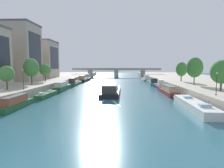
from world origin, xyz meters
The scene contains 27 objects.
ground_plane centered at (0.00, 0.00, 0.00)m, with size 400.00×400.00×0.00m, color #2D6070.
quay_left centered at (-35.85, 55.00, 1.20)m, with size 36.00×170.00×2.41m, color #B7AD9E.
quay_right centered at (35.85, 55.00, 1.20)m, with size 36.00×170.00×2.41m, color #B7AD9E.
barge_midriver centered at (0.01, 30.26, 0.89)m, with size 5.02×22.13×3.02m.
wake_behind_barge centered at (-0.06, 16.40, 0.01)m, with size 5.60×5.93×0.03m.
moored_boat_left_end centered at (-16.16, 11.14, 1.00)m, with size 2.11×11.22×2.41m.
moored_boat_left_near centered at (-15.62, 23.70, 0.57)m, with size 2.02×10.74×2.18m.
moored_boat_left_far centered at (-16.05, 37.37, 1.13)m, with size 3.03×13.96×2.70m.
moored_boat_left_midway centered at (-15.76, 53.05, 0.90)m, with size 2.78×15.96×3.04m.
moored_boat_left_second centered at (-15.48, 71.19, 0.99)m, with size 3.65×16.57×3.24m.
moored_boat_left_lone centered at (-15.69, 88.78, 0.96)m, with size 2.71×13.56×3.17m.
moored_boat_right_second centered at (15.73, 12.27, 0.69)m, with size 3.67×17.08×2.44m.
moored_boat_right_downstream centered at (15.53, 29.21, 1.06)m, with size 2.59×14.37×2.54m.
moored_boat_right_midway centered at (15.81, 43.39, 0.91)m, with size 2.03×11.96×3.17m.
moored_boat_right_gap_after centered at (16.15, 58.23, 0.85)m, with size 3.43×15.95×2.83m.
moored_boat_right_upstream centered at (15.80, 77.24, 0.94)m, with size 3.07×15.41×3.23m.
tree_left_midway centered at (-22.53, 18.75, 5.95)m, with size 3.25×3.25×5.32m.
tree_left_distant centered at (-22.75, 30.77, 7.24)m, with size 4.19×4.19×7.41m.
tree_left_second centered at (-23.08, 41.36, 6.40)m, with size 3.79×3.79×6.00m.
tree_right_end_of_row centered at (23.53, 18.29, 6.43)m, with size 4.54×4.54×6.49m.
tree_right_second centered at (23.25, 31.69, 7.26)m, with size 4.42×4.42×7.65m.
tree_right_past_mid centered at (23.65, 43.97, 6.56)m, with size 3.74×3.74×6.60m.
lamppost_left_bank centered at (-19.15, 19.36, 4.88)m, with size 0.28×0.28×4.50m.
lamppost_right_bank centered at (19.70, 12.56, 4.68)m, with size 0.28×0.28×4.11m.
building_left_far_end centered at (-34.25, 43.57, 12.48)m, with size 14.54×11.95×20.12m.
building_left_corner centered at (-34.25, 63.03, 10.77)m, with size 14.20×13.33×16.69m.
bridge_far centered at (0.00, 105.35, 4.07)m, with size 59.70×4.40×6.41m.
Camera 1 is at (2.46, -21.19, 7.60)m, focal length 29.84 mm.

